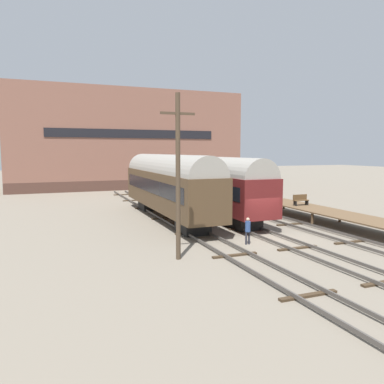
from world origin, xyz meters
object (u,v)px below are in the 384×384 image
Objects in this scene: train_car_brown at (168,183)px; utility_pole at (178,175)px; bench at (301,200)px; train_car_maroon at (216,183)px; person_worker at (248,228)px.

utility_pole is at bearing -105.09° from train_car_brown.
train_car_brown is 11.56m from utility_pole.
train_car_brown is 11.35m from bench.
utility_pole reaches higher than train_car_maroon.
person_worker is at bearing -78.91° from train_car_brown.
train_car_maroon reaches higher than bench.
train_car_maroon is at bearing 76.87° from person_worker.
person_worker is 6.12m from utility_pole.
person_worker is at bearing -103.13° from train_car_maroon.
train_car_maroon is 7.37m from bench.
bench is 16.26m from utility_pole.
train_car_maroon is 0.88× the size of train_car_brown.
train_car_maroon is at bearing 56.30° from utility_pole.
train_car_maroon is 1.78× the size of utility_pole.
train_car_brown reaches higher than bench.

